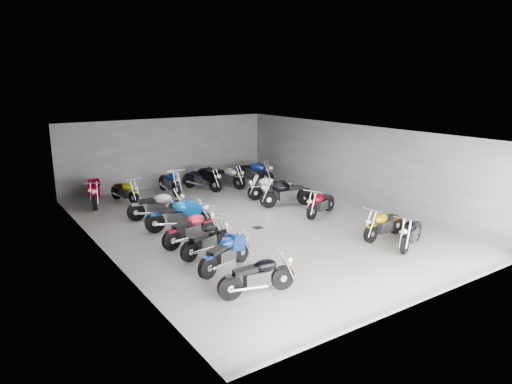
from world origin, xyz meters
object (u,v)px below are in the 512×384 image
Objects in this scene: motorcycle_left_f at (157,206)px; motorcycle_back_f at (254,172)px; motorcycle_back_d at (203,179)px; motorcycle_right_d at (321,203)px; motorcycle_left_b at (226,253)px; motorcycle_left_d at (191,229)px; motorcycle_right_f at (271,187)px; motorcycle_back_b at (125,191)px; motorcycle_back_a at (95,191)px; drain_grate at (258,228)px; motorcycle_back_e at (227,176)px; motorcycle_left_e at (179,215)px; motorcycle_right_b at (384,224)px; motorcycle_right_a at (411,232)px; motorcycle_right_e at (286,193)px; motorcycle_left_c at (207,240)px; motorcycle_back_c at (170,182)px; motorcycle_left_a at (258,276)px.

motorcycle_left_f is 6.82m from motorcycle_back_f.
motorcycle_right_d is at bearing 85.08° from motorcycle_back_d.
motorcycle_left_b is at bearing 15.56° from motorcycle_left_f.
motorcycle_left_d is 6.04m from motorcycle_right_f.
motorcycle_back_b is 0.87× the size of motorcycle_back_f.
motorcycle_back_a reaches higher than motorcycle_left_b.
motorcycle_back_f is (3.69, 5.82, 0.55)m from drain_grate.
motorcycle_back_a is at bearing -22.19° from motorcycle_back_e.
motorcycle_left_e reaches higher than motorcycle_right_b.
motorcycle_left_d reaches higher than motorcycle_right_a.
motorcycle_right_a is at bearing 41.13° from motorcycle_left_d.
motorcycle_right_e is 4.55m from motorcycle_back_d.
motorcycle_left_c is 5.46m from motorcycle_right_d.
motorcycle_left_f is at bearing 92.87° from motorcycle_right_e.
motorcycle_left_d is at bearing 157.87° from motorcycle_left_b.
drain_grate is 6.20m from motorcycle_back_c.
motorcycle_back_c is (2.03, 6.31, 0.02)m from motorcycle_left_d.
motorcycle_left_e is at bearing 21.77° from motorcycle_left_f.
motorcycle_back_b is 0.94× the size of motorcycle_back_e.
motorcycle_left_a is 7.74m from motorcycle_right_e.
motorcycle_back_b is at bearing 160.37° from motorcycle_left_b.
motorcycle_right_d is 0.85× the size of motorcycle_right_e.
motorcycle_right_e is at bearing -173.50° from motorcycle_right_f.
motorcycle_right_a is (5.39, -2.88, 0.02)m from motorcycle_left_c.
motorcycle_back_b is (-2.66, 5.81, 0.46)m from drain_grate.
motorcycle_back_d is at bearing 170.39° from motorcycle_back_c.
drain_grate is 0.17× the size of motorcycle_left_b.
motorcycle_right_f reaches higher than motorcycle_back_b.
motorcycle_left_f reaches higher than motorcycle_back_b.
motorcycle_right_e reaches higher than motorcycle_right_b.
motorcycle_left_d is at bearing -176.62° from drain_grate.
motorcycle_back_f reaches higher than motorcycle_right_a.
motorcycle_left_e is 0.98× the size of motorcycle_right_e.
motorcycle_left_b is at bearing 39.83° from motorcycle_back_e.
motorcycle_back_c is at bearing 176.70° from motorcycle_left_e.
motorcycle_back_b reaches higher than motorcycle_right_b.
motorcycle_back_d reaches higher than motorcycle_right_a.
motorcycle_right_b is 1.04× the size of motorcycle_right_d.
motorcycle_left_d is 1.08× the size of motorcycle_right_d.
motorcycle_back_c is 1.53m from motorcycle_back_d.
motorcycle_back_d is (0.97, 5.91, 0.54)m from drain_grate.
motorcycle_back_d is (1.51, -0.24, 0.03)m from motorcycle_back_c.
motorcycle_left_a is at bearing 76.05° from motorcycle_back_b.
motorcycle_left_b is at bearing 75.69° from motorcycle_back_c.
motorcycle_left_e is (0.23, 1.40, 0.04)m from motorcycle_left_d.
motorcycle_left_d is at bearing 77.50° from motorcycle_back_b.
motorcycle_back_a is (-6.62, 10.14, 0.10)m from motorcycle_right_a.
motorcycle_left_a is 5.57m from motorcycle_right_a.
motorcycle_back_f is (6.14, 2.97, 0.05)m from motorcycle_left_f.
drain_grate is 0.14× the size of motorcycle_back_f.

